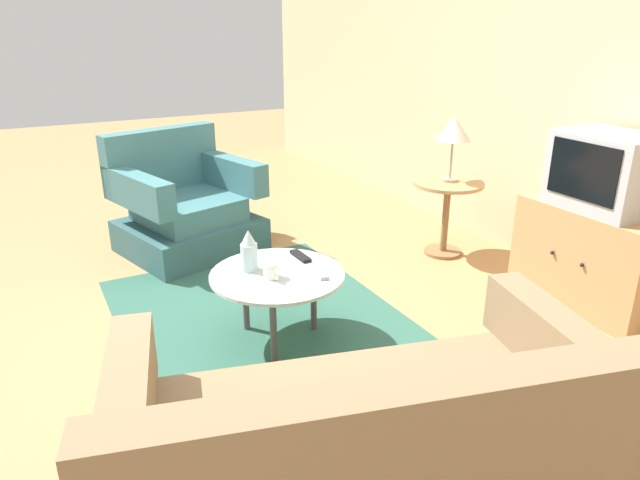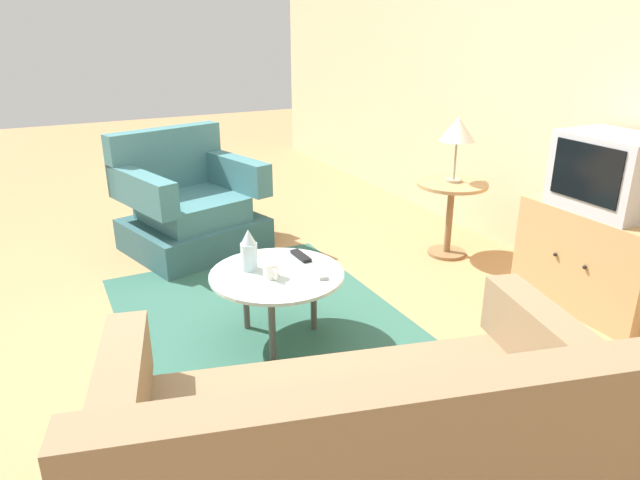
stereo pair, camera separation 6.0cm
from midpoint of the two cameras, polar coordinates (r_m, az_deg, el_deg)
ground_plane at (r=3.27m, az=-7.51°, el=-9.69°), size 16.00×16.00×0.00m
back_wall at (r=4.24m, az=24.90°, el=15.00°), size 9.00×0.12×2.70m
area_rug at (r=3.25m, az=-3.59°, el=-9.72°), size 2.48×1.56×0.00m
armchair at (r=4.49m, az=-12.55°, el=3.08°), size 1.04×1.11×0.89m
couch at (r=2.05m, az=5.21°, el=-21.30°), size 1.33×1.83×0.84m
coffee_table at (r=3.08m, az=-3.75°, el=-3.89°), size 0.72×0.72×0.40m
side_table at (r=4.32m, az=13.24°, el=3.62°), size 0.51×0.51×0.56m
tv_stand at (r=3.86m, az=26.14°, el=-1.68°), size 0.88×0.46×0.62m
television at (r=3.70m, az=27.36°, el=5.93°), size 0.55×0.43×0.45m
table_lamp at (r=4.22m, az=13.94°, el=10.51°), size 0.25×0.25×0.47m
vase at (r=3.07m, az=-6.53°, el=-1.06°), size 0.09×0.09×0.23m
mug at (r=2.99m, az=-4.31°, el=-3.03°), size 0.13×0.08×0.08m
tv_remote_dark at (r=3.24m, az=-1.39°, el=-1.59°), size 0.18×0.05×0.02m
tv_remote_silver at (r=3.03m, az=0.65°, el=-3.29°), size 0.16×0.08×0.02m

